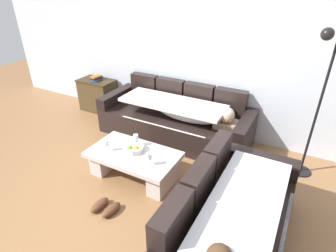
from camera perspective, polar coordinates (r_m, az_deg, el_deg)
name	(u,v)px	position (r m, az deg, el deg)	size (l,w,h in m)	color
ground_plane	(131,199)	(3.51, -7.79, -15.04)	(14.00, 14.00, 0.00)	olive
back_wall	(203,53)	(4.56, 7.39, 14.96)	(9.00, 0.10, 2.70)	silver
couch_along_wall	(177,120)	(4.54, 1.95, 1.29)	(2.52, 0.92, 0.88)	black
couch_near_window	(230,226)	(2.82, 12.97, -19.69)	(0.92, 1.98, 0.88)	black
coffee_table	(134,161)	(3.72, -7.16, -7.38)	(1.20, 0.68, 0.38)	beige
fruit_bowl	(133,148)	(3.65, -7.27, -4.68)	(0.28, 0.28, 0.10)	silver
wine_glass_near_left	(107,143)	(3.68, -12.78, -3.52)	(0.07, 0.07, 0.17)	silver
wine_glass_near_right	(149,157)	(3.34, -4.02, -6.46)	(0.07, 0.07, 0.17)	silver
wine_glass_far_back	(136,138)	(3.73, -6.77, -2.51)	(0.07, 0.07, 0.17)	silver
side_cabinet	(98,95)	(5.73, -14.48, 6.30)	(0.72, 0.44, 0.64)	#47361E
book_stack_on_cabinet	(96,78)	(5.60, -14.80, 9.72)	(0.16, 0.23, 0.09)	#2D569E
floor_lamp	(316,99)	(3.78, 28.65, 5.01)	(0.33, 0.31, 1.95)	black
pair_of_shoes	(105,207)	(3.41, -13.02, -16.29)	(0.32, 0.29, 0.09)	#59331E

